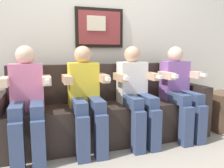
{
  "coord_description": "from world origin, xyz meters",
  "views": [
    {
      "loc": [
        -0.75,
        -2.13,
        1.05
      ],
      "look_at": [
        0.0,
        0.15,
        0.7
      ],
      "focal_mm": 35.75,
      "sensor_mm": 36.0,
      "label": 1
    }
  ],
  "objects_px": {
    "side_table_right": "(221,111)",
    "person_right_center": "(136,91)",
    "person_leftmost": "(27,98)",
    "couch": "(107,114)",
    "person_rightmost": "(180,88)",
    "person_left_center": "(86,94)"
  },
  "relations": [
    {
      "from": "side_table_right",
      "to": "person_right_center",
      "type": "bearing_deg",
      "value": -177.28
    },
    {
      "from": "person_leftmost",
      "to": "couch",
      "type": "bearing_deg",
      "value": 10.94
    },
    {
      "from": "person_right_center",
      "to": "couch",
      "type": "bearing_deg",
      "value": 149.83
    },
    {
      "from": "person_leftmost",
      "to": "person_rightmost",
      "type": "bearing_deg",
      "value": -0.02
    },
    {
      "from": "person_right_center",
      "to": "person_left_center",
      "type": "bearing_deg",
      "value": 179.95
    },
    {
      "from": "person_right_center",
      "to": "person_rightmost",
      "type": "height_order",
      "value": "same"
    },
    {
      "from": "person_leftmost",
      "to": "side_table_right",
      "type": "bearing_deg",
      "value": 1.42
    },
    {
      "from": "person_leftmost",
      "to": "person_right_center",
      "type": "relative_size",
      "value": 1.0
    },
    {
      "from": "person_leftmost",
      "to": "person_rightmost",
      "type": "height_order",
      "value": "same"
    },
    {
      "from": "person_leftmost",
      "to": "person_left_center",
      "type": "xyz_separation_m",
      "value": [
        0.58,
        0.0,
        0.0
      ]
    },
    {
      "from": "person_left_center",
      "to": "person_rightmost",
      "type": "distance_m",
      "value": 1.16
    },
    {
      "from": "person_left_center",
      "to": "person_right_center",
      "type": "bearing_deg",
      "value": -0.05
    },
    {
      "from": "couch",
      "to": "person_rightmost",
      "type": "bearing_deg",
      "value": -10.97
    },
    {
      "from": "person_left_center",
      "to": "side_table_right",
      "type": "height_order",
      "value": "person_left_center"
    },
    {
      "from": "person_right_center",
      "to": "side_table_right",
      "type": "xyz_separation_m",
      "value": [
        1.3,
        0.06,
        -0.36
      ]
    },
    {
      "from": "couch",
      "to": "person_leftmost",
      "type": "height_order",
      "value": "person_leftmost"
    },
    {
      "from": "couch",
      "to": "side_table_right",
      "type": "height_order",
      "value": "couch"
    },
    {
      "from": "couch",
      "to": "person_right_center",
      "type": "relative_size",
      "value": 2.23
    },
    {
      "from": "person_rightmost",
      "to": "person_left_center",
      "type": "bearing_deg",
      "value": 179.98
    },
    {
      "from": "couch",
      "to": "person_left_center",
      "type": "xyz_separation_m",
      "value": [
        -0.29,
        -0.17,
        0.29
      ]
    },
    {
      "from": "person_right_center",
      "to": "person_rightmost",
      "type": "bearing_deg",
      "value": 0.0
    },
    {
      "from": "person_right_center",
      "to": "person_rightmost",
      "type": "xyz_separation_m",
      "value": [
        0.58,
        0.0,
        0.0
      ]
    }
  ]
}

